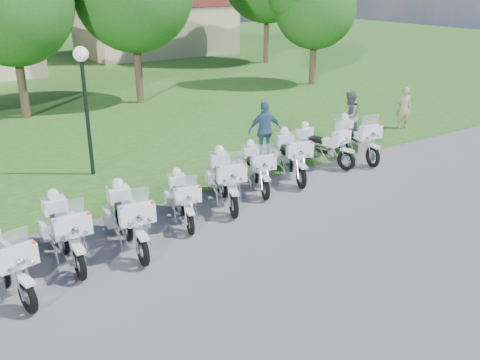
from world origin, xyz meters
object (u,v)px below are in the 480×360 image
motorcycle_1 (65,229)px  lamp_post (83,79)px  motorcycle_2 (128,217)px  bystander_c (265,131)px  motorcycle_5 (256,167)px  motorcycle_8 (356,138)px  bystander_a (404,108)px  bystander_b (349,117)px  motorcycle_3 (182,198)px  motorcycle_0 (3,261)px  motorcycle_7 (322,144)px  motorcycle_6 (291,155)px  motorcycle_4 (225,178)px

motorcycle_1 → lamp_post: lamp_post is taller
motorcycle_2 → bystander_c: 7.00m
motorcycle_5 → lamp_post: (-3.57, 3.68, 2.32)m
motorcycle_8 → bystander_a: (4.25, 1.61, 0.13)m
lamp_post → bystander_b: bearing=-11.0°
motorcycle_3 → lamp_post: 5.09m
motorcycle_1 → lamp_post: bearing=-112.5°
motorcycle_0 → motorcycle_5: size_ratio=1.08×
motorcycle_1 → motorcycle_7: (8.79, 1.68, -0.04)m
motorcycle_6 → motorcycle_8: motorcycle_8 is taller
motorcycle_3 → bystander_b: 8.72m
motorcycle_0 → lamp_post: size_ratio=0.60×
motorcycle_3 → bystander_c: 5.32m
motorcycle_1 → motorcycle_5: 5.91m
motorcycle_4 → motorcycle_6: bearing=-147.7°
motorcycle_3 → motorcycle_4: bearing=-150.0°
lamp_post → bystander_b: size_ratio=2.10×
motorcycle_1 → bystander_b: bystander_b is taller
motorcycle_1 → motorcycle_3: 3.03m
motorcycle_2 → bystander_b: 10.44m
motorcycle_1 → motorcycle_3: motorcycle_1 is taller
motorcycle_5 → motorcycle_8: motorcycle_8 is taller
motorcycle_8 → bystander_c: bystander_c is taller
lamp_post → bystander_a: 12.45m
motorcycle_0 → motorcycle_5: (7.17, 1.78, -0.03)m
lamp_post → motorcycle_4: bearing=-61.0°
bystander_a → motorcycle_4: bearing=43.2°
motorcycle_2 → bystander_c: (6.18, 3.28, 0.27)m
motorcycle_2 → lamp_post: size_ratio=0.63×
motorcycle_3 → bystander_a: bystander_a is taller
motorcycle_1 → motorcycle_8: 10.24m
motorcycle_1 → motorcycle_5: bearing=-166.7°
bystander_c → motorcycle_6: bearing=96.4°
motorcycle_7 → motorcycle_1: bearing=-0.3°
motorcycle_6 → motorcycle_0: bearing=34.3°
bystander_b → motorcycle_8: bearing=26.4°
motorcycle_1 → bystander_a: 14.71m
motorcycle_7 → bystander_a: bearing=-176.9°
motorcycle_0 → bystander_b: (12.68, 3.70, 0.27)m
motorcycle_0 → motorcycle_1: motorcycle_1 is taller
motorcycle_7 → motorcycle_0: bearing=1.9°
motorcycle_3 → bystander_b: size_ratio=1.10×
motorcycle_2 → bystander_a: 13.42m
motorcycle_2 → bystander_c: size_ratio=1.27×
motorcycle_3 → motorcycle_5: motorcycle_5 is taller
motorcycle_3 → bystander_b: bearing=-145.6°
motorcycle_1 → motorcycle_7: size_ratio=1.07×
motorcycle_4 → motorcycle_5: (1.31, 0.40, -0.07)m
motorcycle_3 → motorcycle_0: bearing=29.6°
lamp_post → bystander_c: size_ratio=2.01×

